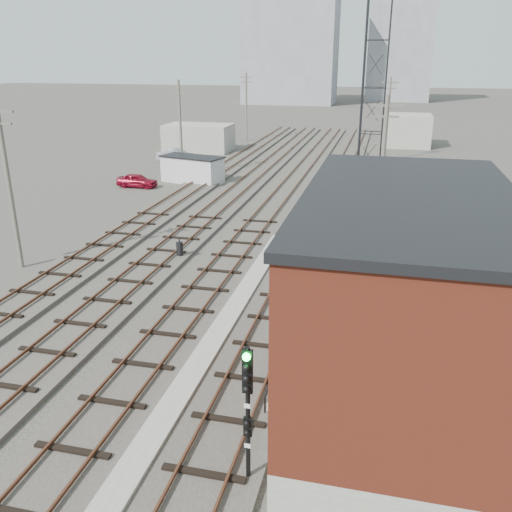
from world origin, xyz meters
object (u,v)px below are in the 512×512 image
(car_red, at_px, (137,180))
(car_silver, at_px, (177,156))
(switch_stand, at_px, (180,249))
(site_trailer, at_px, (192,169))
(signal_mast, at_px, (248,406))
(car_grey, at_px, (180,157))

(car_red, relative_size, car_silver, 0.81)
(switch_stand, xyz_separation_m, site_trailer, (-6.20, 19.44, 0.65))
(signal_mast, distance_m, car_silver, 48.78)
(signal_mast, xyz_separation_m, switch_stand, (-8.14, 16.07, -1.91))
(signal_mast, distance_m, car_grey, 48.90)
(car_grey, bearing_deg, switch_stand, -153.82)
(signal_mast, bearing_deg, car_silver, 113.54)
(site_trailer, xyz_separation_m, car_grey, (-4.83, 9.45, -0.64))
(switch_stand, xyz_separation_m, car_grey, (-11.02, 28.89, 0.02))
(site_trailer, height_order, car_grey, site_trailer)
(car_silver, bearing_deg, switch_stand, -155.38)
(switch_stand, bearing_deg, car_grey, 128.57)
(switch_stand, height_order, car_red, switch_stand)
(switch_stand, height_order, site_trailer, site_trailer)
(car_silver, bearing_deg, site_trailer, -147.81)
(signal_mast, xyz_separation_m, car_red, (-18.46, 32.38, -1.86))
(car_grey, bearing_deg, car_red, -171.48)
(site_trailer, height_order, car_silver, site_trailer)
(signal_mast, bearing_deg, car_red, 119.68)
(signal_mast, xyz_separation_m, site_trailer, (-14.34, 35.50, -1.25))
(switch_stand, height_order, car_silver, car_silver)
(site_trailer, relative_size, car_grey, 1.53)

